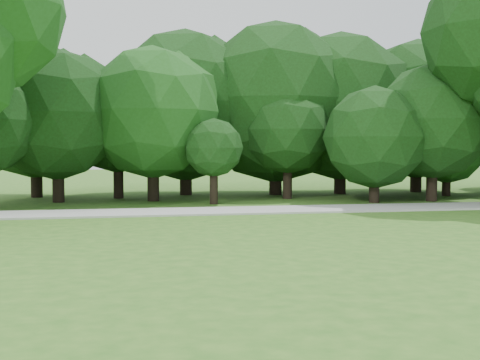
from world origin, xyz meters
name	(u,v)px	position (x,y,z in m)	size (l,w,h in m)	color
ground	(354,251)	(0.00, 0.00, 0.00)	(100.00, 100.00, 0.00)	#2D611B
walkway	(264,210)	(0.00, 8.00, 0.03)	(60.00, 2.20, 0.06)	#ABABA5
tree_line	(303,113)	(3.15, 13.99, 3.65)	(39.31, 10.78, 7.83)	black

